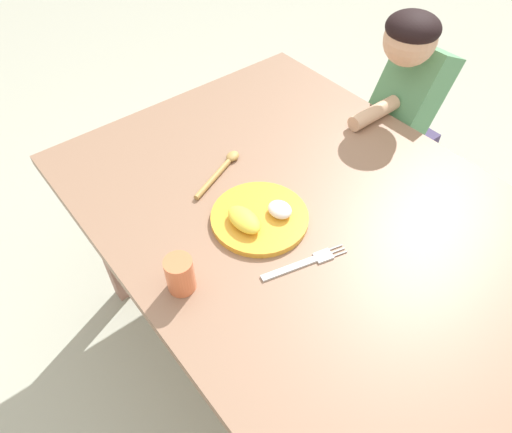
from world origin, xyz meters
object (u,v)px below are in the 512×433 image
object	(u,v)px
plate	(259,217)
drinking_cup	(180,274)
spoon	(221,169)
fork	(304,263)
person	(399,136)

from	to	relation	value
plate	drinking_cup	bearing A→B (deg)	-79.99
spoon	drinking_cup	distance (m)	0.40
spoon	drinking_cup	bearing A→B (deg)	-161.72
fork	plate	bearing A→B (deg)	103.81
spoon	person	world-z (taller)	person
spoon	plate	bearing A→B (deg)	-123.03
drinking_cup	person	xyz separation A→B (m)	(-0.16, 1.00, -0.20)
plate	person	world-z (taller)	person
person	plate	bearing A→B (deg)	98.42
drinking_cup	fork	bearing A→B (deg)	63.72
plate	drinking_cup	world-z (taller)	drinking_cup
drinking_cup	spoon	bearing A→B (deg)	131.04
drinking_cup	plate	bearing A→B (deg)	100.01
plate	spoon	bearing A→B (deg)	169.73
plate	person	size ratio (longest dim) A/B	0.25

